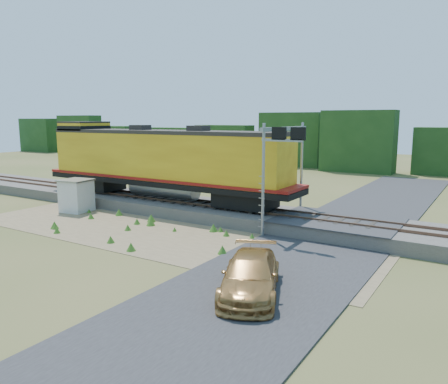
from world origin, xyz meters
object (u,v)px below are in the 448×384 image
Objects in this scene: signal_gantry at (285,149)px; car at (250,275)px; shed at (77,195)px; locomotive at (160,160)px.

signal_gantry is 11.14m from car.
signal_gantry reaches higher than car.
shed reaches higher than car.
shed is at bearing -139.25° from locomotive.
signal_gantry is (14.85, 3.29, 3.68)m from shed.
signal_gantry is at bearing 84.32° from car.
shed is 19.14m from car.
car is (13.40, -10.50, -2.93)m from locomotive.
locomotive is 6.52m from shed.
signal_gantry is (10.28, -0.64, 1.20)m from locomotive.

